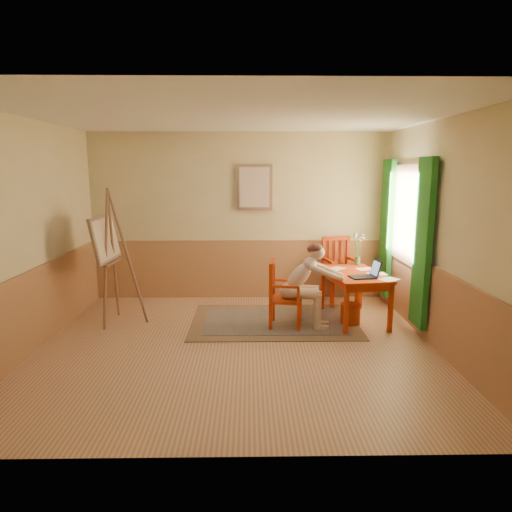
{
  "coord_description": "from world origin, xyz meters",
  "views": [
    {
      "loc": [
        0.15,
        -5.4,
        2.19
      ],
      "look_at": [
        0.25,
        0.55,
        1.05
      ],
      "focal_mm": 31.72,
      "sensor_mm": 36.0,
      "label": 1
    }
  ],
  "objects_px": {
    "table": "(355,279)",
    "chair_left": "(282,294)",
    "figure": "(305,282)",
    "easel": "(108,244)",
    "chair_back": "(339,270)",
    "laptop": "(367,274)"
  },
  "relations": [
    {
      "from": "table",
      "to": "chair_left",
      "type": "distance_m",
      "value": 1.11
    },
    {
      "from": "figure",
      "to": "easel",
      "type": "height_order",
      "value": "easel"
    },
    {
      "from": "chair_left",
      "to": "chair_back",
      "type": "relative_size",
      "value": 0.86
    },
    {
      "from": "table",
      "to": "chair_left",
      "type": "height_order",
      "value": "chair_left"
    },
    {
      "from": "table",
      "to": "laptop",
      "type": "height_order",
      "value": "laptop"
    },
    {
      "from": "table",
      "to": "figure",
      "type": "xyz_separation_m",
      "value": [
        -0.76,
        -0.3,
        0.03
      ]
    },
    {
      "from": "table",
      "to": "chair_back",
      "type": "xyz_separation_m",
      "value": [
        -0.05,
        0.93,
        -0.08
      ]
    },
    {
      "from": "figure",
      "to": "chair_back",
      "type": "bearing_deg",
      "value": 59.74
    },
    {
      "from": "table",
      "to": "easel",
      "type": "xyz_separation_m",
      "value": [
        -3.53,
        -0.02,
        0.52
      ]
    },
    {
      "from": "chair_left",
      "to": "easel",
      "type": "bearing_deg",
      "value": 174.57
    },
    {
      "from": "chair_left",
      "to": "laptop",
      "type": "xyz_separation_m",
      "value": [
        1.17,
        -0.04,
        0.3
      ]
    },
    {
      "from": "figure",
      "to": "laptop",
      "type": "relative_size",
      "value": 2.75
    },
    {
      "from": "chair_back",
      "to": "easel",
      "type": "relative_size",
      "value": 0.56
    },
    {
      "from": "easel",
      "to": "chair_left",
      "type": "bearing_deg",
      "value": -5.43
    },
    {
      "from": "chair_back",
      "to": "figure",
      "type": "distance_m",
      "value": 1.43
    },
    {
      "from": "chair_left",
      "to": "figure",
      "type": "relative_size",
      "value": 0.78
    },
    {
      "from": "chair_left",
      "to": "laptop",
      "type": "height_order",
      "value": "laptop"
    },
    {
      "from": "chair_left",
      "to": "laptop",
      "type": "bearing_deg",
      "value": -1.87
    },
    {
      "from": "laptop",
      "to": "easel",
      "type": "height_order",
      "value": "easel"
    },
    {
      "from": "figure",
      "to": "easel",
      "type": "xyz_separation_m",
      "value": [
        -2.77,
        0.28,
        0.49
      ]
    },
    {
      "from": "figure",
      "to": "laptop",
      "type": "distance_m",
      "value": 0.86
    },
    {
      "from": "chair_left",
      "to": "easel",
      "type": "relative_size",
      "value": 0.48
    }
  ]
}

